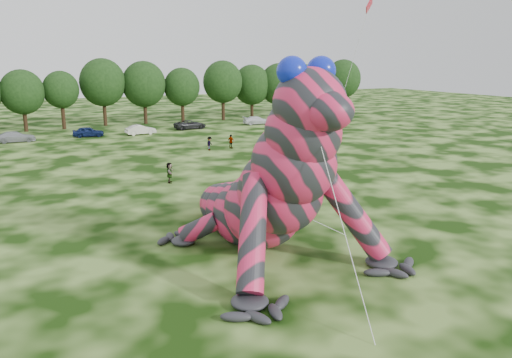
{
  "coord_description": "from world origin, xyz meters",
  "views": [
    {
      "loc": [
        -6.52,
        -23.05,
        10.38
      ],
      "look_at": [
        5.27,
        0.59,
        4.0
      ],
      "focal_mm": 35.0,
      "sensor_mm": 36.0,
      "label": 1
    }
  ],
  "objects": [
    {
      "name": "tree_8",
      "position": [
        -4.22,
        56.99,
        4.47
      ],
      "size": [
        6.14,
        5.53,
        8.94
      ],
      "primitive_type": null,
      "color": "black",
      "rests_on": "ground"
    },
    {
      "name": "car_4",
      "position": [
        3.15,
        47.56,
        0.7
      ],
      "size": [
        4.31,
        2.33,
        1.39
      ],
      "primitive_type": "imported",
      "rotation": [
        0.0,
        0.0,
        1.4
      ],
      "color": "#101E4E",
      "rests_on": "ground"
    },
    {
      "name": "spectator_3",
      "position": [
        16.93,
        30.58,
        0.83
      ],
      "size": [
        0.83,
        1.05,
        1.67
      ],
      "primitive_type": "imported",
      "rotation": [
        0.0,
        0.0,
        2.08
      ],
      "color": "gray",
      "rests_on": "ground"
    },
    {
      "name": "tree_11",
      "position": [
        13.79,
        58.2,
        5.03
      ],
      "size": [
        7.01,
        6.31,
        10.07
      ],
      "primitive_type": null,
      "color": "black",
      "rests_on": "ground"
    },
    {
      "name": "car_7",
      "position": [
        29.68,
        49.12,
        0.66
      ],
      "size": [
        4.78,
        2.54,
        1.32
      ],
      "primitive_type": "imported",
      "rotation": [
        0.0,
        0.0,
        1.41
      ],
      "color": "white",
      "rests_on": "ground"
    },
    {
      "name": "tree_14",
      "position": [
        33.46,
        58.72,
        4.7
      ],
      "size": [
        6.82,
        6.14,
        9.4
      ],
      "primitive_type": null,
      "color": "black",
      "rests_on": "ground"
    },
    {
      "name": "car_6",
      "position": [
        18.17,
        48.77,
        0.67
      ],
      "size": [
        4.98,
        2.54,
        1.35
      ],
      "primitive_type": "imported",
      "rotation": [
        0.0,
        0.0,
        1.64
      ],
      "color": "#27282A",
      "rests_on": "ground"
    },
    {
      "name": "inflatable_gecko",
      "position": [
        5.29,
        1.59,
        5.28
      ],
      "size": [
        19.9,
        22.87,
        10.56
      ],
      "primitive_type": null,
      "rotation": [
        0.0,
        0.0,
        0.11
      ],
      "color": "#CF2350",
      "rests_on": "ground"
    },
    {
      "name": "tree_10",
      "position": [
        7.4,
        58.58,
        5.25
      ],
      "size": [
        7.09,
        6.38,
        10.5
      ],
      "primitive_type": null,
      "color": "black",
      "rests_on": "ground"
    },
    {
      "name": "tree_17",
      "position": [
        51.95,
        56.66,
        5.15
      ],
      "size": [
        6.98,
        6.28,
        10.3
      ],
      "primitive_type": null,
      "color": "black",
      "rests_on": "ground"
    },
    {
      "name": "spectator_5",
      "position": [
        5.43,
        17.5,
        0.89
      ],
      "size": [
        1.05,
        1.73,
        1.78
      ],
      "primitive_type": "imported",
      "rotation": [
        0.0,
        0.0,
        1.22
      ],
      "color": "gray",
      "rests_on": "ground"
    },
    {
      "name": "spectator_2",
      "position": [
        14.18,
        30.52,
        0.8
      ],
      "size": [
        1.17,
        1.14,
        1.61
      ],
      "primitive_type": "imported",
      "rotation": [
        0.0,
        0.0,
        0.73
      ],
      "color": "gray",
      "rests_on": "ground"
    },
    {
      "name": "tree_13",
      "position": [
        27.13,
        57.13,
        5.06
      ],
      "size": [
        6.83,
        6.15,
        10.13
      ],
      "primitive_type": null,
      "color": "black",
      "rests_on": "ground"
    },
    {
      "name": "flying_kite",
      "position": [
        18.12,
        8.1,
        13.27
      ],
      "size": [
        2.77,
        3.8,
        15.07
      ],
      "color": "red",
      "rests_on": "ground"
    },
    {
      "name": "tree_16",
      "position": [
        45.45,
        59.37,
        4.69
      ],
      "size": [
        6.26,
        5.63,
        9.37
      ],
      "primitive_type": null,
      "color": "black",
      "rests_on": "ground"
    },
    {
      "name": "tree_12",
      "position": [
        20.01,
        57.74,
        4.49
      ],
      "size": [
        5.99,
        5.39,
        8.97
      ],
      "primitive_type": null,
      "color": "black",
      "rests_on": "ground"
    },
    {
      "name": "tree_9",
      "position": [
        1.06,
        57.35,
        4.34
      ],
      "size": [
        5.27,
        4.74,
        8.68
      ],
      "primitive_type": null,
      "color": "black",
      "rests_on": "ground"
    },
    {
      "name": "ground",
      "position": [
        0.0,
        0.0,
        0.0
      ],
      "size": [
        240.0,
        240.0,
        0.0
      ],
      "primitive_type": "plane",
      "color": "#16330A",
      "rests_on": "ground"
    },
    {
      "name": "tree_15",
      "position": [
        38.47,
        57.77,
        4.82
      ],
      "size": [
        7.17,
        6.45,
        9.63
      ],
      "primitive_type": null,
      "color": "black",
      "rests_on": "ground"
    },
    {
      "name": "car_3",
      "position": [
        -5.84,
        47.07,
        0.69
      ],
      "size": [
        4.75,
        1.97,
        1.37
      ],
      "primitive_type": "imported",
      "rotation": [
        0.0,
        0.0,
        1.56
      ],
      "color": "#A1A5AA",
      "rests_on": "ground"
    },
    {
      "name": "car_5",
      "position": [
        10.02,
        46.39,
        0.69
      ],
      "size": [
        4.31,
        1.88,
        1.38
      ],
      "primitive_type": "imported",
      "rotation": [
        0.0,
        0.0,
        1.67
      ],
      "color": "silver",
      "rests_on": "ground"
    }
  ]
}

